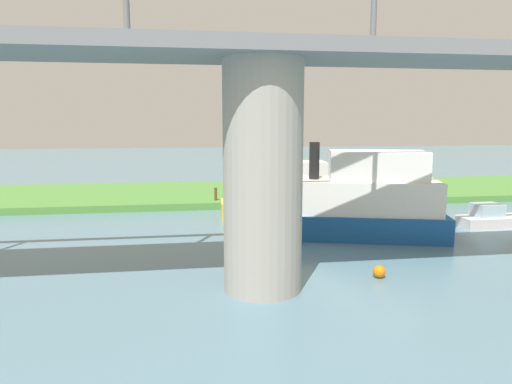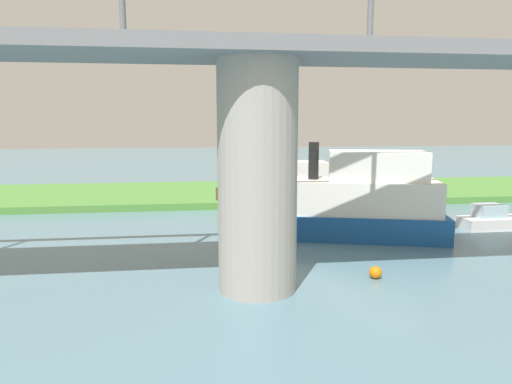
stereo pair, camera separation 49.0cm
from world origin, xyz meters
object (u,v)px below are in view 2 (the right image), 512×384
Objects in this scene: skiff_small at (285,194)px; houseboat_blue at (495,220)px; mooring_post at (217,194)px; bridge_pylon at (257,178)px; marker_buoy at (375,272)px; riverboat_paddlewheel at (401,206)px; person_on_bank at (265,187)px; pontoon_yellow at (357,202)px.

houseboat_blue is (-11.50, 5.14, -0.95)m from skiff_small.
mooring_post is at bearing -29.46° from houseboat_blue.
skiff_small is at bearing -105.17° from bridge_pylon.
skiff_small reaches higher than mooring_post.
skiff_small is at bearing -84.20° from marker_buoy.
riverboat_paddlewheel is at bearing -132.41° from bridge_pylon.
pontoon_yellow is at bearing 106.87° from person_on_bank.
riverboat_paddlewheel is (-7.91, 0.49, -0.87)m from skiff_small.
marker_buoy is at bearing -173.97° from bridge_pylon.
person_on_bank is 17.71m from marker_buoy.
bridge_pylon is at bearing 48.22° from pontoon_yellow.
pontoon_yellow reaches higher than person_on_bank.
houseboat_blue is at bearing -174.72° from pontoon_yellow.
person_on_bank is 1.49× the size of mooring_post.
riverboat_paddlewheel is 13.74m from marker_buoy.
pontoon_yellow is at bearing 126.06° from mooring_post.
marker_buoy is (1.52, 6.57, -1.64)m from pontoon_yellow.
riverboat_paddlewheel is at bearing 160.71° from mooring_post.
bridge_pylon is 0.79× the size of pontoon_yellow.
marker_buoy is at bearing 95.91° from person_on_bank.
person_on_bank is at bearing -83.83° from skiff_small.
riverboat_paddlewheel is (-12.20, 4.27, -0.38)m from mooring_post.
person_on_bank reaches higher than houseboat_blue.
bridge_pylon is 1.59× the size of riverboat_paddlewheel.
bridge_pylon is 17.34m from riverboat_paddlewheel.
mooring_post is (0.76, -16.80, -3.20)m from bridge_pylon.
mooring_post is at bearing -19.29° from riverboat_paddlewheel.
houseboat_blue is (-15.03, -7.88, -3.65)m from bridge_pylon.
houseboat_blue is at bearing 150.54° from mooring_post.
marker_buoy is (6.64, 12.02, -0.34)m from riverboat_paddlewheel.
marker_buoy is at bearing 95.80° from skiff_small.
bridge_pylon is 5.99× the size of person_on_bank.
bridge_pylon is 6.22m from marker_buoy.
pontoon_yellow is at bearing 46.80° from riverboat_paddlewheel.
bridge_pylon reaches higher than skiff_small.
riverboat_paddlewheel is at bearing -133.20° from pontoon_yellow.
riverboat_paddlewheel is (-8.46, 5.57, -0.61)m from person_on_bank.
bridge_pylon reaches higher than person_on_bank.
marker_buoy is at bearing 35.79° from houseboat_blue.
houseboat_blue is at bearing -152.33° from bridge_pylon.
skiff_small reaches higher than person_on_bank.
pontoon_yellow reaches higher than skiff_small.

